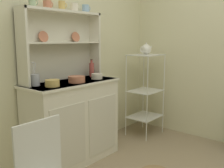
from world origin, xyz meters
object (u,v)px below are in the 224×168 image
(bowl_mixing_large, at_px, (52,83))
(cup_sage_0, at_px, (32,3))
(hutch_shelf_unit, at_px, (60,40))
(bakers_rack, at_px, (145,87))
(jam_bottle, at_px, (92,69))
(hutch_cabinet, at_px, (73,121))
(porcelain_teapot, at_px, (146,49))
(utensil_jar, at_px, (35,80))

(bowl_mixing_large, bearing_deg, cup_sage_0, 101.10)
(hutch_shelf_unit, distance_m, bakers_rack, 1.37)
(bowl_mixing_large, bearing_deg, jam_bottle, 13.21)
(hutch_cabinet, xyz_separation_m, porcelain_teapot, (1.18, -0.14, 0.72))
(hutch_cabinet, distance_m, bowl_mixing_large, 0.55)
(bakers_rack, bearing_deg, bowl_mixing_large, 177.41)
(cup_sage_0, distance_m, bowl_mixing_large, 0.76)
(hutch_shelf_unit, xyz_separation_m, porcelain_teapot, (1.18, -0.30, -0.12))
(bakers_rack, bearing_deg, cup_sage_0, 170.18)
(hutch_cabinet, relative_size, hutch_shelf_unit, 1.07)
(jam_bottle, bearing_deg, bakers_rack, -15.83)
(bakers_rack, xyz_separation_m, utensil_jar, (-1.56, 0.22, 0.26))
(jam_bottle, bearing_deg, cup_sage_0, 177.13)
(hutch_shelf_unit, xyz_separation_m, bowl_mixing_large, (-0.30, -0.24, -0.39))
(porcelain_teapot, bearing_deg, utensil_jar, 172.00)
(hutch_cabinet, bearing_deg, bowl_mixing_large, -166.27)
(hutch_cabinet, height_order, cup_sage_0, cup_sage_0)
(hutch_cabinet, distance_m, utensil_jar, 0.62)
(hutch_shelf_unit, relative_size, jam_bottle, 4.64)
(jam_bottle, bearing_deg, hutch_cabinet, -167.20)
(bowl_mixing_large, distance_m, porcelain_teapot, 1.50)
(hutch_shelf_unit, bearing_deg, cup_sage_0, -172.98)
(hutch_shelf_unit, relative_size, cup_sage_0, 11.83)
(utensil_jar, bearing_deg, porcelain_teapot, -8.00)
(hutch_shelf_unit, distance_m, utensil_jar, 0.53)
(hutch_shelf_unit, bearing_deg, porcelain_teapot, -14.48)
(jam_bottle, distance_m, utensil_jar, 0.76)
(utensil_jar, xyz_separation_m, porcelain_teapot, (1.56, -0.22, 0.24))
(hutch_cabinet, bearing_deg, utensil_jar, 168.31)
(bowl_mixing_large, relative_size, jam_bottle, 0.65)
(porcelain_teapot, bearing_deg, jam_bottle, 164.14)
(utensil_jar, bearing_deg, hutch_shelf_unit, 12.67)
(bowl_mixing_large, bearing_deg, hutch_shelf_unit, 38.35)
(hutch_cabinet, relative_size, utensil_jar, 4.61)
(bowl_mixing_large, height_order, porcelain_teapot, porcelain_teapot)
(hutch_cabinet, bearing_deg, hutch_shelf_unit, 90.00)
(hutch_cabinet, bearing_deg, porcelain_teapot, -6.79)
(bakers_rack, bearing_deg, hutch_shelf_unit, 165.53)
(hutch_shelf_unit, distance_m, jam_bottle, 0.51)
(bakers_rack, xyz_separation_m, jam_bottle, (-0.80, 0.23, 0.29))
(utensil_jar, distance_m, porcelain_teapot, 1.59)
(hutch_shelf_unit, height_order, bakers_rack, hutch_shelf_unit)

